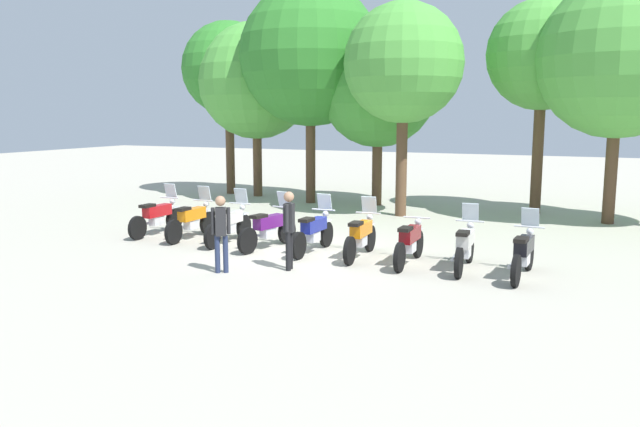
{
  "coord_description": "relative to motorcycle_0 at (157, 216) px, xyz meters",
  "views": [
    {
      "loc": [
        6.29,
        -13.76,
        3.33
      ],
      "look_at": [
        0.0,
        0.5,
        0.9
      ],
      "focal_mm": 36.2,
      "sensor_mm": 36.0,
      "label": 1
    }
  ],
  "objects": [
    {
      "name": "motorcycle_4",
      "position": [
        4.91,
        -0.36,
        0.0
      ],
      "size": [
        0.62,
        2.19,
        1.37
      ],
      "rotation": [
        0.0,
        0.0,
        1.55
      ],
      "color": "black",
      "rests_on": "ground_plane"
    },
    {
      "name": "person_1",
      "position": [
        3.96,
        -2.96,
        0.43
      ],
      "size": [
        0.39,
        0.29,
        1.64
      ],
      "rotation": [
        0.0,
        0.0,
        2.1
      ],
      "color": "#232D4C",
      "rests_on": "ground_plane"
    },
    {
      "name": "tree_6",
      "position": [
        11.41,
        7.05,
        4.41
      ],
      "size": [
        4.74,
        4.74,
        7.31
      ],
      "color": "brown",
      "rests_on": "ground_plane"
    },
    {
      "name": "motorcycle_6",
      "position": [
        7.36,
        -0.61,
        -0.01
      ],
      "size": [
        0.62,
        2.19,
        0.99
      ],
      "rotation": [
        0.0,
        0.0,
        1.58
      ],
      "color": "black",
      "rests_on": "ground_plane"
    },
    {
      "name": "motorcycle_7",
      "position": [
        8.58,
        -0.6,
        0.0
      ],
      "size": [
        0.62,
        2.19,
        1.37
      ],
      "rotation": [
        0.0,
        0.0,
        1.62
      ],
      "color": "black",
      "rests_on": "ground_plane"
    },
    {
      "name": "motorcycle_5",
      "position": [
        6.13,
        -0.4,
        0.0
      ],
      "size": [
        0.62,
        2.19,
        1.37
      ],
      "rotation": [
        0.0,
        0.0,
        1.61
      ],
      "color": "black",
      "rests_on": "ground_plane"
    },
    {
      "name": "motorcycle_3",
      "position": [
        3.69,
        -0.36,
        0.0
      ],
      "size": [
        0.73,
        2.17,
        1.37
      ],
      "rotation": [
        0.0,
        0.0,
        1.38
      ],
      "color": "black",
      "rests_on": "ground_plane"
    },
    {
      "name": "motorcycle_1",
      "position": [
        1.23,
        -0.11,
        0.0
      ],
      "size": [
        0.62,
        2.19,
        1.37
      ],
      "rotation": [
        0.0,
        0.0,
        1.57
      ],
      "color": "black",
      "rests_on": "ground_plane"
    },
    {
      "name": "motorcycle_0",
      "position": [
        0.0,
        0.0,
        0.0
      ],
      "size": [
        0.62,
        2.19,
        1.37
      ],
      "rotation": [
        0.0,
        0.0,
        1.54
      ],
      "color": "black",
      "rests_on": "ground_plane"
    },
    {
      "name": "tree_0",
      "position": [
        -3.04,
        8.79,
        4.59
      ],
      "size": [
        3.79,
        3.79,
        7.04
      ],
      "color": "brown",
      "rests_on": "ground_plane"
    },
    {
      "name": "tree_3",
      "position": [
        3.66,
        7.99,
        3.67
      ],
      "size": [
        4.19,
        4.19,
        6.3
      ],
      "color": "brown",
      "rests_on": "ground_plane"
    },
    {
      "name": "tree_4",
      "position": [
        5.19,
        5.94,
        4.37
      ],
      "size": [
        3.83,
        3.83,
        6.82
      ],
      "color": "brown",
      "rests_on": "ground_plane"
    },
    {
      "name": "motorcycle_2",
      "position": [
        2.45,
        -0.21,
        0.0
      ],
      "size": [
        0.62,
        2.19,
        1.37
      ],
      "rotation": [
        0.0,
        0.0,
        1.58
      ],
      "color": "black",
      "rests_on": "ground_plane"
    },
    {
      "name": "person_0",
      "position": [
        5.15,
        -2.16,
        0.47
      ],
      "size": [
        0.26,
        0.41,
        1.69
      ],
      "rotation": [
        0.0,
        0.0,
        3.33
      ],
      "color": "black",
      "rests_on": "ground_plane"
    },
    {
      "name": "ground_plane",
      "position": [
        4.91,
        -0.49,
        -0.52
      ],
      "size": [
        80.0,
        80.0,
        0.0
      ],
      "primitive_type": "plane",
      "color": "#ADA899"
    },
    {
      "name": "motorcycle_8",
      "position": [
        9.82,
        -0.82,
        0.0
      ],
      "size": [
        0.62,
        2.19,
        1.37
      ],
      "rotation": [
        0.0,
        0.0,
        1.52
      ],
      "color": "black",
      "rests_on": "ground_plane"
    },
    {
      "name": "tree_1",
      "position": [
        -1.6,
        8.51,
        4.07
      ],
      "size": [
        4.59,
        4.59,
        6.9
      ],
      "color": "brown",
      "rests_on": "ground_plane"
    },
    {
      "name": "tree_2",
      "position": [
        1.18,
        7.6,
        4.89
      ],
      "size": [
        5.17,
        5.17,
        8.01
      ],
      "color": "brown",
      "rests_on": "ground_plane"
    },
    {
      "name": "tree_5",
      "position": [
        9.16,
        8.33,
        4.67
      ],
      "size": [
        3.62,
        3.62,
        7.03
      ],
      "color": "brown",
      "rests_on": "ground_plane"
    }
  ]
}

